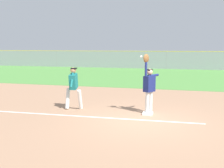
{
  "coord_description": "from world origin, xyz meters",
  "views": [
    {
      "loc": [
        1.08,
        -8.57,
        2.55
      ],
      "look_at": [
        -1.4,
        1.31,
        1.05
      ],
      "focal_mm": 40.95,
      "sensor_mm": 36.0,
      "label": 1
    }
  ],
  "objects_px": {
    "fielder": "(149,85)",
    "parked_car_blue": "(131,61)",
    "baseball": "(141,56)",
    "first_base": "(148,113)",
    "parked_car_silver": "(169,62)",
    "parked_car_red": "(203,62)",
    "runner": "(74,85)"
  },
  "relations": [
    {
      "from": "parked_car_silver",
      "to": "parked_car_red",
      "type": "xyz_separation_m",
      "value": [
        4.07,
        0.53,
        0.0
      ]
    },
    {
      "from": "runner",
      "to": "baseball",
      "type": "bearing_deg",
      "value": -10.39
    },
    {
      "from": "parked_car_silver",
      "to": "parked_car_red",
      "type": "relative_size",
      "value": 1.0
    },
    {
      "from": "first_base",
      "to": "parked_car_red",
      "type": "bearing_deg",
      "value": 80.14
    },
    {
      "from": "parked_car_red",
      "to": "first_base",
      "type": "bearing_deg",
      "value": -103.85
    },
    {
      "from": "baseball",
      "to": "first_base",
      "type": "bearing_deg",
      "value": 6.74
    },
    {
      "from": "first_base",
      "to": "parked_car_blue",
      "type": "bearing_deg",
      "value": 101.58
    },
    {
      "from": "fielder",
      "to": "runner",
      "type": "distance_m",
      "value": 3.04
    },
    {
      "from": "fielder",
      "to": "parked_car_red",
      "type": "distance_m",
      "value": 24.08
    },
    {
      "from": "baseball",
      "to": "parked_car_red",
      "type": "distance_m",
      "value": 24.38
    },
    {
      "from": "runner",
      "to": "parked_car_blue",
      "type": "bearing_deg",
      "value": 86.75
    },
    {
      "from": "baseball",
      "to": "parked_car_red",
      "type": "height_order",
      "value": "baseball"
    },
    {
      "from": "fielder",
      "to": "parked_car_blue",
      "type": "distance_m",
      "value": 23.53
    },
    {
      "from": "runner",
      "to": "baseball",
      "type": "distance_m",
      "value": 3.0
    },
    {
      "from": "parked_car_blue",
      "to": "baseball",
      "type": "bearing_deg",
      "value": -78.48
    },
    {
      "from": "fielder",
      "to": "parked_car_silver",
      "type": "height_order",
      "value": "fielder"
    },
    {
      "from": "runner",
      "to": "parked_car_red",
      "type": "distance_m",
      "value": 24.85
    },
    {
      "from": "baseball",
      "to": "parked_car_blue",
      "type": "height_order",
      "value": "baseball"
    },
    {
      "from": "runner",
      "to": "baseball",
      "type": "relative_size",
      "value": 23.24
    },
    {
      "from": "runner",
      "to": "baseball",
      "type": "height_order",
      "value": "baseball"
    },
    {
      "from": "parked_car_red",
      "to": "parked_car_silver",
      "type": "bearing_deg",
      "value": -176.59
    },
    {
      "from": "first_base",
      "to": "parked_car_red",
      "type": "relative_size",
      "value": 0.08
    },
    {
      "from": "parked_car_blue",
      "to": "parked_car_silver",
      "type": "bearing_deg",
      "value": 2.33
    },
    {
      "from": "first_base",
      "to": "baseball",
      "type": "distance_m",
      "value": 2.16
    },
    {
      "from": "parked_car_silver",
      "to": "fielder",
      "type": "bearing_deg",
      "value": -86.45
    },
    {
      "from": "fielder",
      "to": "first_base",
      "type": "bearing_deg",
      "value": 120.39
    },
    {
      "from": "baseball",
      "to": "parked_car_silver",
      "type": "height_order",
      "value": "baseball"
    },
    {
      "from": "first_base",
      "to": "parked_car_silver",
      "type": "distance_m",
      "value": 23.37
    },
    {
      "from": "parked_car_blue",
      "to": "parked_car_red",
      "type": "distance_m",
      "value": 8.94
    },
    {
      "from": "runner",
      "to": "parked_car_silver",
      "type": "relative_size",
      "value": 0.38
    },
    {
      "from": "baseball",
      "to": "parked_car_silver",
      "type": "xyz_separation_m",
      "value": [
        0.37,
        23.4,
        -1.51
      ]
    },
    {
      "from": "parked_car_silver",
      "to": "parked_car_blue",
      "type": "bearing_deg",
      "value": -174.54
    }
  ]
}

